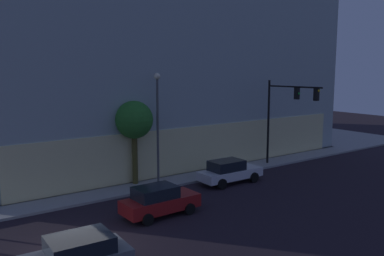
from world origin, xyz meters
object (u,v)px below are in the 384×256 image
(sidewalk_tree, at_px, (134,121))
(car_white, at_px, (229,171))
(car_red, at_px, (159,201))
(street_lamp_sidewalk, at_px, (158,114))
(traffic_light_far_corner, at_px, (287,106))
(modern_building, at_px, (114,54))

(sidewalk_tree, bearing_deg, car_white, -30.30)
(car_white, bearing_deg, sidewalk_tree, 149.70)
(car_red, bearing_deg, street_lamp_sidewalk, 59.54)
(traffic_light_far_corner, distance_m, car_white, 7.63)
(modern_building, bearing_deg, traffic_light_far_corner, -72.62)
(modern_building, distance_m, car_white, 21.07)
(modern_building, height_order, car_white, modern_building)
(modern_building, relative_size, sidewalk_tree, 5.79)
(sidewalk_tree, bearing_deg, street_lamp_sidewalk, -31.95)
(car_red, bearing_deg, modern_building, 70.41)
(car_white, bearing_deg, street_lamp_sidewalk, 150.23)
(modern_building, xyz_separation_m, car_white, (-0.56, -19.26, -8.53))
(sidewalk_tree, bearing_deg, modern_building, 69.03)
(street_lamp_sidewalk, distance_m, car_red, 7.12)
(car_white, bearing_deg, car_red, -160.02)
(traffic_light_far_corner, height_order, sidewalk_tree, traffic_light_far_corner)
(car_red, relative_size, car_white, 0.92)
(street_lamp_sidewalk, height_order, sidewalk_tree, street_lamp_sidewalk)
(traffic_light_far_corner, xyz_separation_m, sidewalk_tree, (-11.96, 2.61, -0.52))
(street_lamp_sidewalk, height_order, car_white, street_lamp_sidewalk)
(car_red, bearing_deg, car_white, 19.98)
(sidewalk_tree, distance_m, car_white, 7.39)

